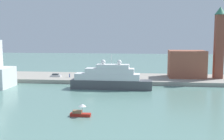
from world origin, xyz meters
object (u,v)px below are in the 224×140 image
Objects in this scene: large_yacht at (110,79)px; bell_tower at (219,41)px; harbor_building at (187,64)px; mooring_bollard at (97,79)px; small_motorboat at (80,112)px; parked_car at (56,75)px; person_figure at (70,75)px.

bell_tower is at bearing 26.12° from large_yacht.
harbor_building is 15.07m from bell_tower.
harbor_building is 36.83m from mooring_bollard.
large_yacht is at bearing -143.12° from harbor_building.
harbor_building is at bearing 60.85° from small_motorboat.
bell_tower is at bearing 3.11° from parked_car.
harbor_building is 8.50× the size of person_figure.
large_yacht is 1.92× the size of harbor_building.
large_yacht reaches higher than person_figure.
harbor_building is at bearing 172.42° from bell_tower.
small_motorboat is (-2.44, -33.76, -2.44)m from large_yacht.
mooring_bollard is at bearing 95.24° from small_motorboat.
harbor_building is 3.59× the size of parked_car.
large_yacht is 6.90× the size of parked_car.
harbor_building reaches higher than mooring_bollard.
bell_tower is (11.75, -1.56, 9.31)m from harbor_building.
person_figure is 2.73× the size of mooring_bollard.
bell_tower is (39.93, 19.57, 12.69)m from large_yacht.
person_figure is (-46.51, -6.03, -4.58)m from harbor_building.
bell_tower reaches higher than harbor_building.
mooring_bollard is at bearing -161.40° from harbor_building.
bell_tower is 65.91m from parked_car.
parked_car is at bearing 113.74° from small_motorboat.
mooring_bollard is (-46.33, -10.07, -14.36)m from bell_tower.
small_motorboat is 2.75× the size of person_figure.
mooring_bollard is (-3.96, 43.27, 0.77)m from small_motorboat.
large_yacht is 46.24m from bell_tower.
parked_car is 6.11m from person_figure.
small_motorboat is at bearing -119.15° from harbor_building.
large_yacht is at bearing -56.04° from mooring_bollard.
person_figure is at bearing 154.85° from mooring_bollard.
person_figure is at bearing 108.02° from small_motorboat.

